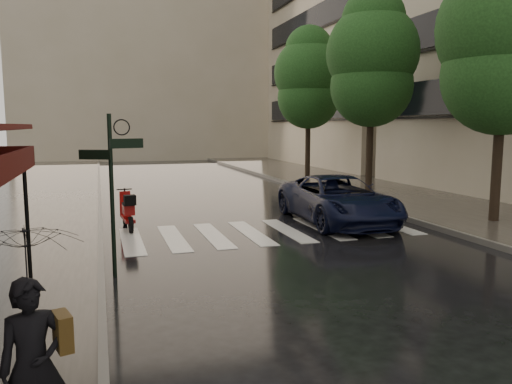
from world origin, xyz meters
TOP-DOWN VIEW (x-y plane):
  - ground at (0.00, 0.00)m, footprint 120.00×120.00m
  - sidewalk_near at (-4.50, 12.00)m, footprint 6.00×60.00m
  - sidewalk_far at (10.25, 12.00)m, footprint 5.50×60.00m
  - curb_near at (-1.45, 12.00)m, footprint 0.12×60.00m
  - curb_far at (7.45, 12.00)m, footprint 0.12×60.00m
  - crosswalk at (2.98, 6.00)m, footprint 7.85×3.20m
  - signpost at (-1.19, 3.00)m, footprint 1.17×0.29m
  - haussmann_far at (16.50, 26.00)m, footprint 8.00×16.00m
  - backdrop_building at (3.00, 38.00)m, footprint 22.00×6.00m
  - tree_near at (9.60, 5.00)m, footprint 3.80×3.80m
  - tree_mid at (9.50, 12.00)m, footprint 3.80×3.80m
  - tree_far at (9.70, 19.00)m, footprint 3.80×3.80m
  - pedestrian_with_umbrella at (-2.00, -2.32)m, footprint 1.11×1.12m
  - scooter at (-0.70, 7.49)m, footprint 0.47×1.64m
  - parked_car at (5.33, 6.61)m, footprint 2.50×5.12m

SIDE VIEW (x-z plane):
  - ground at x=0.00m, z-range 0.00..0.00m
  - crosswalk at x=2.98m, z-range 0.00..0.01m
  - sidewalk_near at x=-4.50m, z-range 0.00..0.12m
  - sidewalk_far at x=10.25m, z-range 0.00..0.12m
  - curb_near at x=-1.45m, z-range -0.01..0.15m
  - curb_far at x=7.45m, z-range -0.01..0.15m
  - scooter at x=-0.70m, z-range -0.04..1.04m
  - parked_car at x=5.33m, z-range 0.00..1.40m
  - pedestrian_with_umbrella at x=-2.00m, z-range 0.51..2.88m
  - signpost at x=-1.19m, z-range 0.28..3.38m
  - tree_near at x=9.60m, z-range 1.33..9.31m
  - tree_far at x=9.70m, z-range 1.37..9.54m
  - tree_mid at x=9.50m, z-range 1.42..9.76m
  - haussmann_far at x=16.50m, z-range 0.00..18.50m
  - backdrop_building at x=3.00m, z-range 0.00..20.00m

